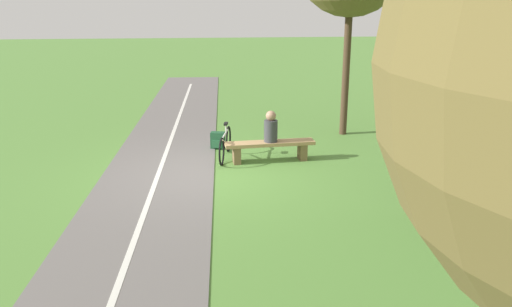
# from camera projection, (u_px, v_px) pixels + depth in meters

# --- Properties ---
(ground_plane) EXTENTS (80.00, 80.00, 0.00)m
(ground_plane) POSITION_uv_depth(u_px,v_px,m) (210.00, 173.00, 10.83)
(ground_plane) COLOR #548438
(paved_path) EXTENTS (3.78, 36.07, 0.02)m
(paved_path) POSITION_uv_depth(u_px,v_px,m) (123.00, 272.00, 6.91)
(paved_path) COLOR #66605E
(paved_path) RESTS_ON ground_plane
(path_centre_line) EXTENTS (1.33, 31.98, 0.00)m
(path_centre_line) POSITION_uv_depth(u_px,v_px,m) (123.00, 271.00, 6.90)
(path_centre_line) COLOR silver
(path_centre_line) RESTS_ON paved_path
(bench) EXTENTS (2.11, 0.53, 0.47)m
(bench) POSITION_uv_depth(u_px,v_px,m) (270.00, 147.00, 11.56)
(bench) COLOR #A88456
(bench) RESTS_ON ground_plane
(person_seated) EXTENTS (0.33, 0.33, 0.73)m
(person_seated) POSITION_uv_depth(u_px,v_px,m) (271.00, 128.00, 11.42)
(person_seated) COLOR #38383D
(person_seated) RESTS_ON bench
(bicycle) EXTENTS (0.38, 1.70, 0.83)m
(bicycle) POSITION_uv_depth(u_px,v_px,m) (225.00, 144.00, 11.78)
(bicycle) COLOR black
(bicycle) RESTS_ON ground_plane
(backpack) EXTENTS (0.39, 0.31, 0.42)m
(backpack) POSITION_uv_depth(u_px,v_px,m) (218.00, 141.00, 12.57)
(backpack) COLOR #1E4C2D
(backpack) RESTS_ON ground_plane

